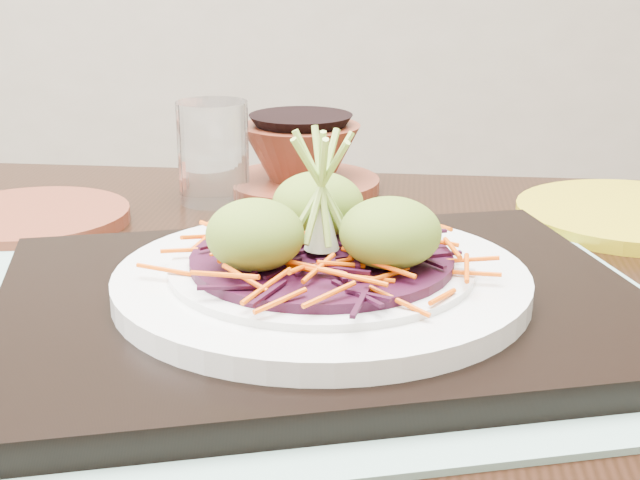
{
  "coord_description": "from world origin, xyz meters",
  "views": [
    {
      "loc": [
        0.04,
        -0.68,
        0.92
      ],
      "look_at": [
        0.07,
        -0.13,
        0.73
      ],
      "focal_mm": 50.0,
      "sensor_mm": 36.0,
      "label": 1
    }
  ],
  "objects_px": {
    "white_plate": "(321,279)",
    "terracotta_bowl_set": "(301,161)",
    "water_glass": "(213,152)",
    "yellow_plate": "(634,215)",
    "serving_tray": "(321,305)",
    "dining_table": "(330,406)",
    "terracotta_side_plate": "(31,218)"
  },
  "relations": [
    {
      "from": "serving_tray",
      "to": "terracotta_bowl_set",
      "type": "relative_size",
      "value": 1.89
    },
    {
      "from": "terracotta_side_plate",
      "to": "terracotta_bowl_set",
      "type": "height_order",
      "value": "terracotta_bowl_set"
    },
    {
      "from": "white_plate",
      "to": "terracotta_side_plate",
      "type": "xyz_separation_m",
      "value": [
        -0.25,
        0.23,
        -0.03
      ]
    },
    {
      "from": "dining_table",
      "to": "water_glass",
      "type": "height_order",
      "value": "water_glass"
    },
    {
      "from": "terracotta_side_plate",
      "to": "white_plate",
      "type": "bearing_deg",
      "value": -43.29
    },
    {
      "from": "white_plate",
      "to": "yellow_plate",
      "type": "distance_m",
      "value": 0.37
    },
    {
      "from": "white_plate",
      "to": "terracotta_side_plate",
      "type": "relative_size",
      "value": 1.54
    },
    {
      "from": "serving_tray",
      "to": "yellow_plate",
      "type": "relative_size",
      "value": 1.96
    },
    {
      "from": "serving_tray",
      "to": "terracotta_side_plate",
      "type": "relative_size",
      "value": 2.37
    },
    {
      "from": "water_glass",
      "to": "terracotta_bowl_set",
      "type": "relative_size",
      "value": 0.45
    },
    {
      "from": "dining_table",
      "to": "serving_tray",
      "type": "relative_size",
      "value": 2.89
    },
    {
      "from": "terracotta_bowl_set",
      "to": "yellow_plate",
      "type": "relative_size",
      "value": 1.04
    },
    {
      "from": "white_plate",
      "to": "yellow_plate",
      "type": "bearing_deg",
      "value": 36.48
    },
    {
      "from": "white_plate",
      "to": "water_glass",
      "type": "height_order",
      "value": "water_glass"
    },
    {
      "from": "dining_table",
      "to": "water_glass",
      "type": "relative_size",
      "value": 12.23
    },
    {
      "from": "white_plate",
      "to": "terracotta_side_plate",
      "type": "bearing_deg",
      "value": 136.71
    },
    {
      "from": "yellow_plate",
      "to": "water_glass",
      "type": "bearing_deg",
      "value": 167.32
    },
    {
      "from": "serving_tray",
      "to": "white_plate",
      "type": "relative_size",
      "value": 1.54
    },
    {
      "from": "serving_tray",
      "to": "white_plate",
      "type": "distance_m",
      "value": 0.02
    },
    {
      "from": "dining_table",
      "to": "water_glass",
      "type": "xyz_separation_m",
      "value": [
        -0.1,
        0.25,
        0.14
      ]
    },
    {
      "from": "serving_tray",
      "to": "yellow_plate",
      "type": "xyz_separation_m",
      "value": [
        0.29,
        0.22,
        -0.01
      ]
    },
    {
      "from": "dining_table",
      "to": "white_plate",
      "type": "xyz_separation_m",
      "value": [
        -0.01,
        -0.05,
        0.12
      ]
    },
    {
      "from": "serving_tray",
      "to": "terracotta_side_plate",
      "type": "height_order",
      "value": "serving_tray"
    },
    {
      "from": "serving_tray",
      "to": "water_glass",
      "type": "height_order",
      "value": "water_glass"
    },
    {
      "from": "dining_table",
      "to": "terracotta_bowl_set",
      "type": "xyz_separation_m",
      "value": [
        -0.01,
        0.29,
        0.12
      ]
    },
    {
      "from": "white_plate",
      "to": "terracotta_bowl_set",
      "type": "height_order",
      "value": "terracotta_bowl_set"
    },
    {
      "from": "white_plate",
      "to": "terracotta_bowl_set",
      "type": "xyz_separation_m",
      "value": [
        -0.0,
        0.34,
        -0.0
      ]
    },
    {
      "from": "water_glass",
      "to": "yellow_plate",
      "type": "xyz_separation_m",
      "value": [
        0.38,
        -0.09,
        -0.04
      ]
    },
    {
      "from": "water_glass",
      "to": "yellow_plate",
      "type": "relative_size",
      "value": 0.46
    },
    {
      "from": "white_plate",
      "to": "terracotta_bowl_set",
      "type": "relative_size",
      "value": 1.23
    },
    {
      "from": "dining_table",
      "to": "serving_tray",
      "type": "distance_m",
      "value": 0.12
    },
    {
      "from": "water_glass",
      "to": "yellow_plate",
      "type": "bearing_deg",
      "value": -12.68
    }
  ]
}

